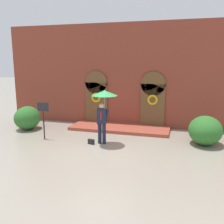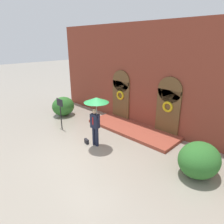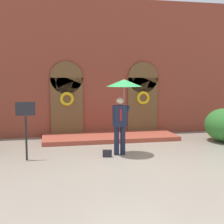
{
  "view_description": "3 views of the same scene",
  "coord_description": "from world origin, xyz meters",
  "px_view_note": "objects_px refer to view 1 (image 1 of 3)",
  "views": [
    {
      "loc": [
        3.14,
        -9.4,
        3.54
      ],
      "look_at": [
        -0.05,
        1.74,
        1.21
      ],
      "focal_mm": 40.0,
      "sensor_mm": 36.0,
      "label": 1
    },
    {
      "loc": [
        6.24,
        -4.86,
        4.65
      ],
      "look_at": [
        0.09,
        1.41,
        1.52
      ],
      "focal_mm": 32.0,
      "sensor_mm": 36.0,
      "label": 2
    },
    {
      "loc": [
        -2.36,
        -8.75,
        2.44
      ],
      "look_at": [
        -0.25,
        1.43,
        1.26
      ],
      "focal_mm": 50.0,
      "sensor_mm": 36.0,
      "label": 3
    }
  ],
  "objects_px": {
    "sign_post": "(43,114)",
    "shrub_right": "(205,130)",
    "person_with_umbrella": "(104,101)",
    "handbag": "(91,142)",
    "shrub_left": "(27,118)"
  },
  "relations": [
    {
      "from": "sign_post",
      "to": "shrub_right",
      "type": "bearing_deg",
      "value": 9.68
    },
    {
      "from": "handbag",
      "to": "shrub_left",
      "type": "height_order",
      "value": "shrub_left"
    },
    {
      "from": "person_with_umbrella",
      "to": "handbag",
      "type": "height_order",
      "value": "person_with_umbrella"
    },
    {
      "from": "sign_post",
      "to": "shrub_left",
      "type": "height_order",
      "value": "sign_post"
    },
    {
      "from": "shrub_left",
      "to": "shrub_right",
      "type": "xyz_separation_m",
      "value": [
        8.91,
        -0.04,
        0.01
      ]
    },
    {
      "from": "person_with_umbrella",
      "to": "handbag",
      "type": "relative_size",
      "value": 8.44
    },
    {
      "from": "shrub_left",
      "to": "handbag",
      "type": "bearing_deg",
      "value": -18.71
    },
    {
      "from": "handbag",
      "to": "sign_post",
      "type": "height_order",
      "value": "sign_post"
    },
    {
      "from": "sign_post",
      "to": "shrub_right",
      "type": "relative_size",
      "value": 1.02
    },
    {
      "from": "shrub_left",
      "to": "shrub_right",
      "type": "bearing_deg",
      "value": -0.26
    },
    {
      "from": "sign_post",
      "to": "person_with_umbrella",
      "type": "bearing_deg",
      "value": 1.17
    },
    {
      "from": "handbag",
      "to": "shrub_right",
      "type": "height_order",
      "value": "shrub_right"
    },
    {
      "from": "sign_post",
      "to": "shrub_right",
      "type": "height_order",
      "value": "sign_post"
    },
    {
      "from": "shrub_right",
      "to": "person_with_umbrella",
      "type": "bearing_deg",
      "value": -164.68
    },
    {
      "from": "handbag",
      "to": "shrub_left",
      "type": "distance_m",
      "value": 4.4
    }
  ]
}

